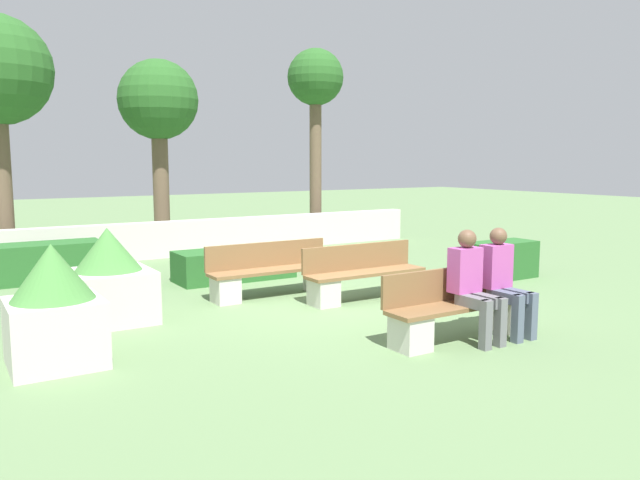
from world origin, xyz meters
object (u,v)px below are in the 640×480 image
Objects in this scene: planter_corner_right at (109,280)px; tree_center_right at (315,87)px; bench_left_side at (273,275)px; person_seated_man at (504,277)px; bench_front at (460,312)px; planter_corner_left at (54,308)px; bench_right_side at (365,278)px; person_seated_woman at (472,280)px; tree_center_left at (158,105)px.

tree_center_right reaches higher than planter_corner_right.
person_seated_man reaches higher than bench_left_side.
bench_front is 1.59× the size of planter_corner_left.
planter_corner_left is at bearing -169.96° from bench_right_side.
bench_front is 3.43m from bench_left_side.
tree_center_right is at bearing 69.24° from person_seated_woman.
planter_corner_right is 9.99m from tree_center_right.
bench_left_side is at bearing 5.71° from planter_corner_right.
person_seated_woman is at bearing -42.88° from planter_corner_right.
bench_left_side is 3.60m from person_seated_woman.
bench_front is 0.97× the size of bench_left_side.
bench_front is 2.39m from bench_right_side.
planter_corner_right is 7.72m from tree_center_left.
tree_center_right reaches higher than tree_center_left.
planter_corner_left reaches higher than bench_front.
planter_corner_left reaches higher than bench_left_side.
planter_corner_right is at bearing -113.31° from tree_center_left.
planter_corner_left is at bearing -135.84° from tree_center_right.
bench_left_side is 2.62m from planter_corner_right.
bench_left_side is at bearing 27.07° from planter_corner_left.
tree_center_left is (-1.16, 9.78, 2.74)m from person_seated_man.
tree_center_left is 0.89× the size of tree_center_right.
tree_center_right is (4.18, -0.40, 0.64)m from tree_center_left.
tree_center_left is (2.83, 6.57, 2.90)m from planter_corner_right.
tree_center_left is at bearing 65.16° from planter_corner_left.
person_seated_woman is 4.72m from planter_corner_right.
tree_center_right is at bearing -5.46° from tree_center_left.
bench_front is 1.55× the size of person_seated_woman.
bench_front is at bearing 166.43° from person_seated_man.
tree_center_right is at bearing 41.34° from planter_corner_right.
planter_corner_left is at bearing 159.08° from person_seated_woman.
bench_right_side is 2.56m from person_seated_woman.
planter_corner_left is (-4.63, -0.84, 0.29)m from bench_right_side.
tree_center_left reaches higher than bench_right_side.
bench_left_side is 1.47m from bench_right_side.
tree_center_left reaches higher than bench_front.
person_seated_woman is (-0.53, 0.00, 0.01)m from person_seated_man.
bench_right_side is 3.78m from planter_corner_right.
bench_right_side is 4.71m from planter_corner_left.
tree_center_right is (7.01, 6.17, 3.53)m from planter_corner_right.
bench_left_side is 1.60× the size of person_seated_man.
bench_left_side is at bearing 104.01° from person_seated_woman.
planter_corner_left is 11.60m from tree_center_right.
bench_front is at bearing -97.54° from bench_right_side.
person_seated_man is 10.42m from tree_center_right.
person_seated_man is 0.29× the size of tree_center_left.
person_seated_man reaches higher than bench_right_side.
tree_center_left is at bearing 66.69° from planter_corner_right.
person_seated_woman is 1.05× the size of planter_corner_right.
planter_corner_left is at bearing -160.84° from bench_left_side.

